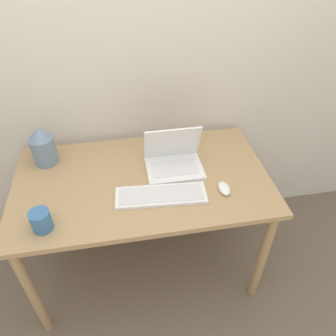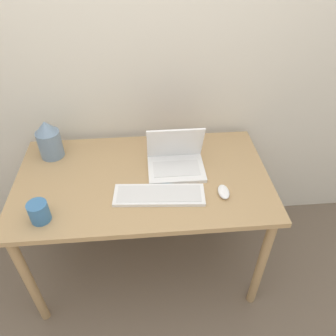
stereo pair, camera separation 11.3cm
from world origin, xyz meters
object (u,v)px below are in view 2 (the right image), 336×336
keyboard (159,195)px  mp3_player (165,183)px  laptop (176,160)px  mouse (224,192)px  vase (49,139)px  mug (39,212)px

keyboard → mp3_player: bearing=68.9°
laptop → keyboard: 0.25m
laptop → keyboard: size_ratio=0.66×
mouse → mp3_player: bearing=160.6°
keyboard → mouse: (0.33, -0.01, 0.00)m
mouse → vase: bearing=156.5°
keyboard → vase: bearing=146.7°
vase → mug: vase is taller
keyboard → mug: 0.57m
vase → mouse: bearing=-23.5°
keyboard → mouse: bearing=-1.8°
laptop → mp3_player: bearing=-118.3°
laptop → vase: (-0.70, 0.17, 0.06)m
mouse → mug: (-0.88, -0.10, 0.04)m
mouse → mug: mug is taller
mouse → vase: vase is taller
mp3_player → mug: bearing=-161.5°
mp3_player → vase: bearing=154.6°
mug → mp3_player: bearing=18.5°
mouse → mug: 0.89m
keyboard → mp3_player: keyboard is taller
laptop → mouse: (0.22, -0.23, -0.04)m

